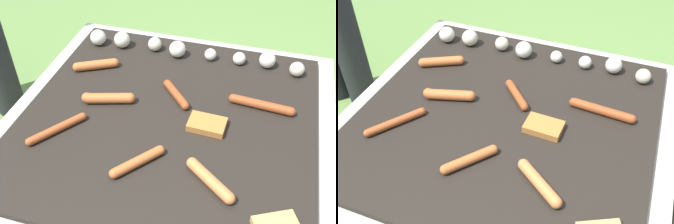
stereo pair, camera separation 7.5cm
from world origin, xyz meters
The scene contains 11 objects.
ground_plane centered at (0.00, 0.00, 0.00)m, with size 14.00×14.00×0.00m, color #608442.
grill centered at (0.00, 0.00, 0.20)m, with size 0.95×0.95×0.40m.
sausage_front_center centered at (-0.30, 0.17, 0.41)m, with size 0.14×0.09×0.03m.
sausage_mid_left centered at (0.16, -0.21, 0.41)m, with size 0.14×0.11×0.03m.
sausage_back_left centered at (-0.02, -0.20, 0.41)m, with size 0.11×0.13×0.03m.
sausage_mid_right centered at (0.26, 0.11, 0.41)m, with size 0.20×0.04×0.03m.
sausage_front_left centered at (-0.19, 0.02, 0.41)m, with size 0.16×0.07×0.03m.
sausage_front_right centered at (-0.28, -0.14, 0.41)m, with size 0.12×0.15×0.02m.
sausage_back_center centered at (0.00, 0.09, 0.41)m, with size 0.11×0.11×0.02m.
bread_slice_center centered at (0.12, -0.01, 0.41)m, with size 0.11×0.08×0.02m.
mushroom_row centered at (-0.04, 0.32, 0.42)m, with size 0.75×0.08×0.06m.
Camera 2 is at (0.30, -0.79, 1.16)m, focal length 42.00 mm.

